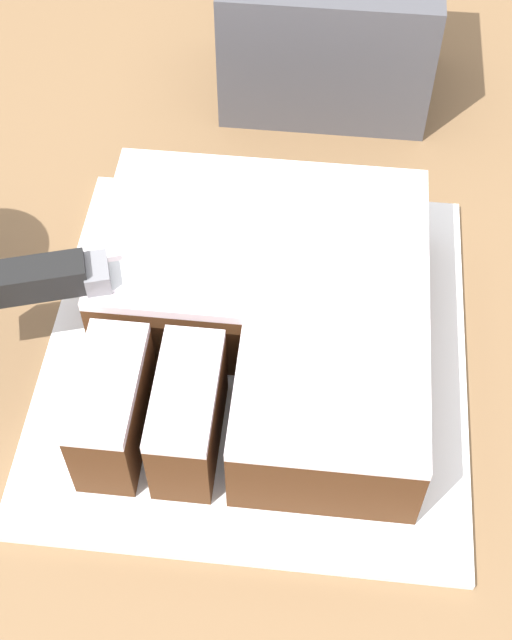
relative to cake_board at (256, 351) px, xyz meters
name	(u,v)px	position (x,y,z in m)	size (l,w,h in m)	color
countertop	(285,571)	(0.03, 0.01, -0.45)	(1.40, 1.10, 0.89)	brown
cake_board	(256,351)	(0.00, 0.00, 0.00)	(0.29, 0.31, 0.01)	white
cake	(263,315)	(0.00, 0.00, 0.04)	(0.22, 0.24, 0.07)	#472814
knife	(62,277)	(-0.12, -0.01, 0.08)	(0.29, 0.11, 0.02)	silver
storage_box	(330,29)	(0.03, 0.30, 0.06)	(0.18, 0.12, 0.12)	#47474C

